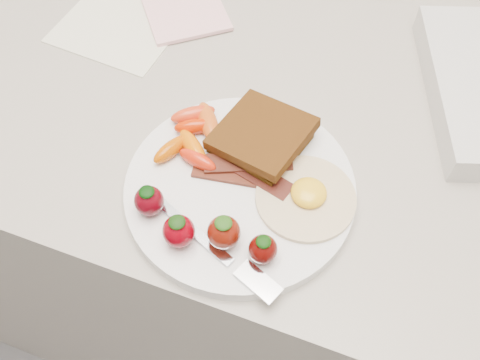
% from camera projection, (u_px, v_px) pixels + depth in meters
% --- Properties ---
extents(counter, '(2.00, 0.60, 0.90)m').
position_uv_depth(counter, '(270.00, 249.00, 1.09)').
color(counter, gray).
rests_on(counter, ground).
extents(plate, '(0.27, 0.27, 0.02)m').
position_uv_depth(plate, '(240.00, 189.00, 0.63)').
color(plate, white).
rests_on(plate, counter).
extents(toast_lower, '(0.12, 0.12, 0.01)m').
position_uv_depth(toast_lower, '(261.00, 141.00, 0.65)').
color(toast_lower, black).
rests_on(toast_lower, plate).
extents(toast_upper, '(0.12, 0.12, 0.02)m').
position_uv_depth(toast_upper, '(262.00, 133.00, 0.64)').
color(toast_upper, black).
rests_on(toast_upper, toast_lower).
extents(fried_egg, '(0.15, 0.15, 0.02)m').
position_uv_depth(fried_egg, '(307.00, 196.00, 0.61)').
color(fried_egg, white).
rests_on(fried_egg, plate).
extents(bacon_strips, '(0.12, 0.07, 0.01)m').
position_uv_depth(bacon_strips, '(246.00, 170.00, 0.63)').
color(bacon_strips, '#330903').
rests_on(bacon_strips, plate).
extents(baby_carrots, '(0.09, 0.12, 0.02)m').
position_uv_depth(baby_carrots, '(194.00, 134.00, 0.65)').
color(baby_carrots, '#C52600').
rests_on(baby_carrots, plate).
extents(strawberries, '(0.17, 0.06, 0.04)m').
position_uv_depth(strawberries, '(201.00, 227.00, 0.57)').
color(strawberries, '#4E030C').
rests_on(strawberries, plate).
extents(fork, '(0.17, 0.08, 0.00)m').
position_uv_depth(fork, '(221.00, 252.00, 0.57)').
color(fork, silver).
rests_on(fork, plate).
extents(paper_sheet, '(0.19, 0.24, 0.00)m').
position_uv_depth(paper_sheet, '(133.00, 11.00, 0.81)').
color(paper_sheet, silver).
rests_on(paper_sheet, counter).
extents(notepad, '(0.19, 0.20, 0.01)m').
position_uv_depth(notepad, '(181.00, 2.00, 0.82)').
color(notepad, '#F9B7BE').
rests_on(notepad, paper_sheet).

